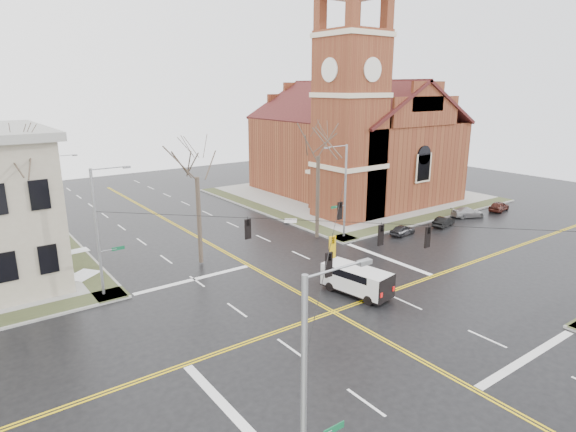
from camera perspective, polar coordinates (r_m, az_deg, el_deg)
ground at (r=32.49m, az=5.38°, el=-11.24°), size 120.00×120.00×0.00m
sidewalks at (r=32.45m, az=5.38°, el=-11.12°), size 80.00×80.00×0.17m
road_markings at (r=32.48m, az=5.38°, el=-11.23°), size 100.00×100.00×0.01m
church at (r=64.42m, az=7.56°, el=9.69°), size 24.28×27.48×27.50m
signal_pole_ne at (r=46.23m, az=6.64°, el=3.24°), size 2.75×0.22×9.00m
signal_pole_nw at (r=35.41m, az=-21.44°, el=-1.42°), size 2.75×0.22×9.00m
signal_pole_sw at (r=16.08m, az=2.41°, el=-20.83°), size 2.75×0.22×9.00m
span_wires at (r=30.26m, az=5.66°, el=-0.66°), size 23.02×23.02×0.03m
traffic_signals at (r=30.00m, az=6.47°, el=-2.32°), size 8.21×8.26×1.30m
streetlight_north_a at (r=51.38m, az=-25.55°, el=2.50°), size 2.30×0.20×8.00m
streetlight_north_b at (r=70.89m, az=-28.74°, el=5.22°), size 2.30×0.20×8.00m
cargo_van at (r=34.91m, az=7.85°, el=-7.30°), size 2.85×5.41×1.96m
parked_car_a at (r=49.37m, az=13.42°, el=-1.61°), size 3.21×1.60×1.05m
parked_car_b at (r=53.53m, az=17.96°, el=-0.65°), size 3.32×1.68×1.05m
parked_car_c at (r=58.22m, az=20.55°, el=0.40°), size 4.13×2.94×1.11m
parked_car_d at (r=62.46m, az=23.73°, el=1.07°), size 3.73×2.04×1.20m
tree_nw_far at (r=36.18m, az=-29.19°, el=5.06°), size 4.00×4.00×12.82m
tree_nw_near at (r=39.13m, az=-10.78°, el=5.24°), size 4.00×4.00×10.84m
tree_ne at (r=45.33m, az=3.62°, el=7.75°), size 4.00×4.00×11.88m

